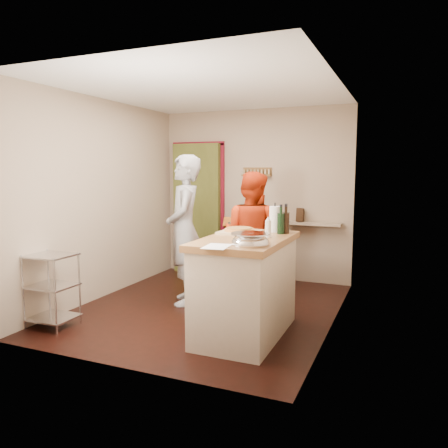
% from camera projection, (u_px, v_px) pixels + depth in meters
% --- Properties ---
extents(floor, '(3.50, 3.50, 0.00)m').
position_uv_depth(floor, '(207.00, 308.00, 5.34)').
color(floor, black).
rests_on(floor, ground).
extents(back_wall, '(3.00, 0.44, 2.60)m').
position_uv_depth(back_wall, '(217.00, 204.00, 7.07)').
color(back_wall, gray).
rests_on(back_wall, ground).
extents(left_wall, '(0.04, 3.50, 2.60)m').
position_uv_depth(left_wall, '(104.00, 199.00, 5.75)').
color(left_wall, gray).
rests_on(left_wall, ground).
extents(right_wall, '(0.04, 3.50, 2.60)m').
position_uv_depth(right_wall, '(335.00, 206.00, 4.60)').
color(right_wall, gray).
rests_on(right_wall, ground).
extents(ceiling, '(3.00, 3.50, 0.02)m').
position_uv_depth(ceiling, '(206.00, 89.00, 5.02)').
color(ceiling, white).
rests_on(ceiling, back_wall).
extents(stove, '(0.60, 0.63, 1.00)m').
position_uv_depth(stove, '(250.00, 252.00, 6.57)').
color(stove, black).
rests_on(stove, ground).
extents(wire_shelving, '(0.48, 0.40, 0.80)m').
position_uv_depth(wire_shelving, '(52.00, 287.00, 4.68)').
color(wire_shelving, silver).
rests_on(wire_shelving, ground).
extents(island, '(0.79, 1.42, 1.32)m').
position_uv_depth(island, '(246.00, 284.00, 4.43)').
color(island, beige).
rests_on(island, ground).
extents(person_stripe, '(0.71, 0.81, 1.87)m').
position_uv_depth(person_stripe, '(184.00, 230.00, 5.46)').
color(person_stripe, '#A7A7AB').
rests_on(person_stripe, ground).
extents(person_red, '(0.89, 0.74, 1.66)m').
position_uv_depth(person_red, '(251.00, 235.00, 5.71)').
color(person_red, red).
rests_on(person_red, ground).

